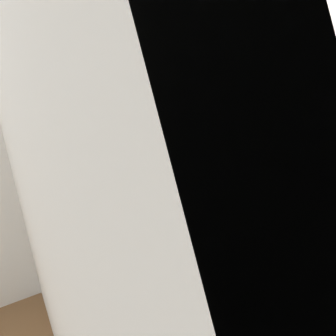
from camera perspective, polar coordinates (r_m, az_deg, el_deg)
ground_plane at (r=2.61m, az=-1.29°, el=-18.90°), size 6.00×6.00×0.00m
wall_back at (r=2.19m, az=-6.24°, el=11.99°), size 6.00×0.06×2.60m
wall_left at (r=1.69m, az=-24.13°, el=4.41°), size 0.05×6.00×2.60m
desk at (r=2.42m, az=5.57°, el=-9.88°), size 1.25×0.67×0.77m
book_stack_tall at (r=2.12m, az=-3.26°, el=-0.97°), size 0.24×0.19×0.23m
book_stack_keyboard_riser at (r=1.99m, az=-2.33°, el=-4.93°), size 0.24×0.18×0.11m
book_stack_side at (r=2.21m, az=5.20°, el=-0.30°), size 0.24×0.20×0.17m
laptop at (r=2.09m, az=-4.15°, el=3.87°), size 0.36×0.28×0.21m
keyboard at (r=1.95m, az=-2.24°, el=-3.20°), size 0.43×0.16×0.02m
computer_mouse at (r=2.17m, az=3.35°, el=-2.92°), size 0.06×0.10×0.04m
mug at (r=1.98m, az=-13.28°, el=-6.28°), size 0.11×0.08×0.09m
water_bottle at (r=2.20m, az=11.47°, el=-0.05°), size 0.06×0.06×0.24m
cell_phone at (r=2.02m, az=5.54°, el=-6.19°), size 0.10×0.15×0.01m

